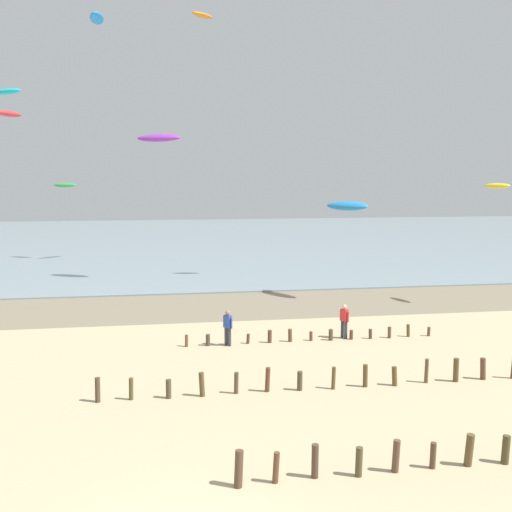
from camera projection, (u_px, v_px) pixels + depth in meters
wet_sand_strip at (169, 308)px, 35.92m from camera, size 120.00×7.98×0.01m
sea at (166, 240)px, 74.08m from camera, size 160.00×70.00×0.10m
groyne_near at (463, 452)px, 16.17m from camera, size 13.20×0.37×1.00m
groyne_mid at (358, 376)px, 22.33m from camera, size 20.11×0.35×0.97m
groyne_far at (306, 336)px, 28.59m from camera, size 12.33×0.32×0.65m
person_mid_beach at (228, 327)px, 27.76m from camera, size 0.40×0.45×1.71m
person_by_waterline at (344, 320)px, 29.05m from camera, size 0.38×0.50×1.71m
kite_aloft_1 at (347, 206)px, 38.02m from camera, size 2.78×3.33×0.82m
kite_aloft_2 at (97, 18)px, 51.54m from camera, size 1.44×3.62×0.93m
kite_aloft_3 at (65, 185)px, 55.71m from camera, size 2.52×1.84×0.57m
kite_aloft_4 at (497, 186)px, 35.82m from camera, size 1.23×2.00×0.43m
kite_aloft_5 at (7, 91)px, 51.80m from camera, size 3.28×2.86×0.75m
kite_aloft_7 at (8, 114)px, 40.88m from camera, size 1.85×2.65×0.41m
kite_aloft_8 at (159, 138)px, 43.66m from camera, size 3.67×2.61×0.80m
kite_aloft_9 at (202, 15)px, 50.94m from camera, size 2.32×2.11×0.40m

